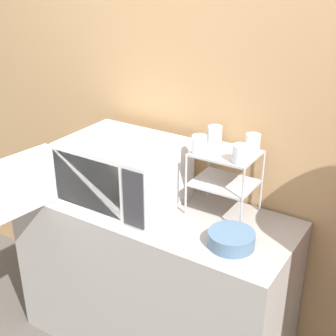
% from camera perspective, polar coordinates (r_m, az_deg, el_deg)
% --- Properties ---
extents(wall_back, '(8.00, 0.06, 2.60)m').
position_cam_1_polar(wall_back, '(2.43, 2.06, 6.64)').
color(wall_back, tan).
rests_on(wall_back, ground_plane).
extents(counter, '(1.46, 0.57, 0.90)m').
position_cam_1_polar(counter, '(2.60, -1.97, -13.40)').
color(counter, '#9E9993').
rests_on(counter, ground_plane).
extents(microwave, '(0.65, 0.87, 0.32)m').
position_cam_1_polar(microwave, '(2.35, -6.03, -0.41)').
color(microwave, silver).
rests_on(microwave, counter).
extents(dish_rack, '(0.30, 0.24, 0.32)m').
position_cam_1_polar(dish_rack, '(2.20, 6.96, -0.18)').
color(dish_rack, '#B2B2B7').
rests_on(dish_rack, counter).
extents(glass_front_left, '(0.07, 0.07, 0.09)m').
position_cam_1_polar(glass_front_left, '(2.13, 3.84, 2.88)').
color(glass_front_left, silver).
rests_on(glass_front_left, dish_rack).
extents(glass_back_right, '(0.07, 0.07, 0.09)m').
position_cam_1_polar(glass_back_right, '(2.18, 10.29, 3.00)').
color(glass_back_right, silver).
rests_on(glass_back_right, dish_rack).
extents(glass_front_right, '(0.07, 0.07, 0.09)m').
position_cam_1_polar(glass_front_right, '(2.05, 8.76, 1.69)').
color(glass_front_right, silver).
rests_on(glass_front_right, dish_rack).
extents(glass_back_left, '(0.07, 0.07, 0.09)m').
position_cam_1_polar(glass_back_left, '(2.25, 5.72, 4.05)').
color(glass_back_left, silver).
rests_on(glass_back_left, dish_rack).
extents(bowl, '(0.20, 0.20, 0.07)m').
position_cam_1_polar(bowl, '(2.05, 7.73, -8.60)').
color(bowl, slate).
rests_on(bowl, counter).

